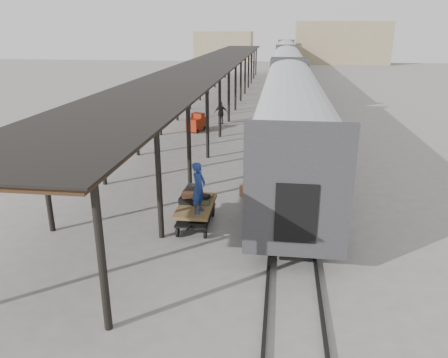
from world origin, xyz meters
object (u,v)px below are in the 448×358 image
baggage_cart (196,210)px  porter (199,188)px  pedestrian (221,113)px  luggage_tug (196,123)px

baggage_cart → porter: porter is taller
porter → baggage_cart: bearing=35.0°
baggage_cart → pedestrian: size_ratio=1.39×
porter → pedestrian: (-1.76, 18.55, -0.90)m
pedestrian → luggage_tug: bearing=49.9°
porter → pedestrian: 18.66m
luggage_tug → pedestrian: (1.44, 2.56, 0.29)m
pedestrian → porter: bearing=84.6°
porter → luggage_tug: bearing=25.3°
luggage_tug → porter: porter is taller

